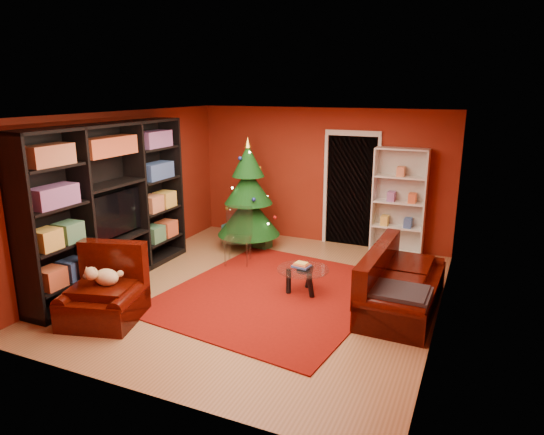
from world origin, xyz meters
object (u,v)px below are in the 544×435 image
at_px(media_unit, 110,205).
at_px(white_bookshelf, 399,202).
at_px(christmas_tree, 248,195).
at_px(armchair, 102,292).
at_px(rug, 275,293).
at_px(coffee_table, 303,281).
at_px(gift_box_green, 263,241).
at_px(acrylic_chair, 238,239).
at_px(dog, 107,277).
at_px(gift_box_red, 265,236).
at_px(gift_box_teal, 231,231).
at_px(sofa, 404,279).

distance_m(media_unit, white_bookshelf, 4.92).
xyz_separation_m(media_unit, christmas_tree, (1.17, 2.35, -0.20)).
distance_m(media_unit, armchair, 1.61).
distance_m(rug, christmas_tree, 2.46).
bearing_deg(armchair, rug, 29.26).
height_order(armchair, coffee_table, armchair).
relative_size(gift_box_green, acrylic_chair, 0.31).
distance_m(rug, armchair, 2.43).
bearing_deg(dog, rug, 28.79).
bearing_deg(christmas_tree, gift_box_red, 70.10).
relative_size(gift_box_green, dog, 0.70).
distance_m(media_unit, dog, 1.50).
bearing_deg(rug, media_unit, -167.63).
bearing_deg(dog, white_bookshelf, 39.25).
bearing_deg(coffee_table, christmas_tree, 136.23).
bearing_deg(rug, armchair, -135.49).
bearing_deg(gift_box_teal, coffee_table, -41.23).
bearing_deg(media_unit, sofa, 10.59).
bearing_deg(gift_box_teal, sofa, -27.24).
xyz_separation_m(rug, white_bookshelf, (1.31, 2.56, 0.96)).
distance_m(sofa, coffee_table, 1.45).
xyz_separation_m(gift_box_green, armchair, (-0.64, -3.54, 0.25)).
bearing_deg(christmas_tree, dog, -95.75).
height_order(media_unit, coffee_table, media_unit).
xyz_separation_m(gift_box_green, gift_box_red, (-0.11, 0.36, -0.02)).
xyz_separation_m(gift_box_teal, armchair, (0.21, -3.86, 0.25)).
height_order(gift_box_teal, white_bookshelf, white_bookshelf).
height_order(rug, acrylic_chair, acrylic_chair).
bearing_deg(gift_box_green, armchair, -100.20).
distance_m(media_unit, sofa, 4.44).
bearing_deg(gift_box_teal, dog, -86.31).
bearing_deg(armchair, coffee_table, 26.50).
distance_m(gift_box_green, coffee_table, 2.22).
relative_size(media_unit, acrylic_chair, 3.58).
xyz_separation_m(christmas_tree, gift_box_teal, (-0.59, 0.38, -0.88)).
bearing_deg(coffee_table, armchair, -138.25).
relative_size(coffee_table, acrylic_chair, 0.86).
relative_size(media_unit, coffee_table, 4.19).
distance_m(gift_box_red, white_bookshelf, 2.65).
bearing_deg(gift_box_green, christmas_tree, -166.79).
height_order(media_unit, gift_box_green, media_unit).
bearing_deg(gift_box_teal, gift_box_red, 3.00).
bearing_deg(dog, acrylic_chair, 61.59).
relative_size(armchair, acrylic_chair, 1.12).
height_order(media_unit, white_bookshelf, media_unit).
bearing_deg(armchair, acrylic_chair, 61.16).
relative_size(gift_box_teal, sofa, 0.14).
bearing_deg(rug, coffee_table, 25.44).
bearing_deg(gift_box_red, media_unit, -115.47).
bearing_deg(gift_box_green, coffee_table, -49.51).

